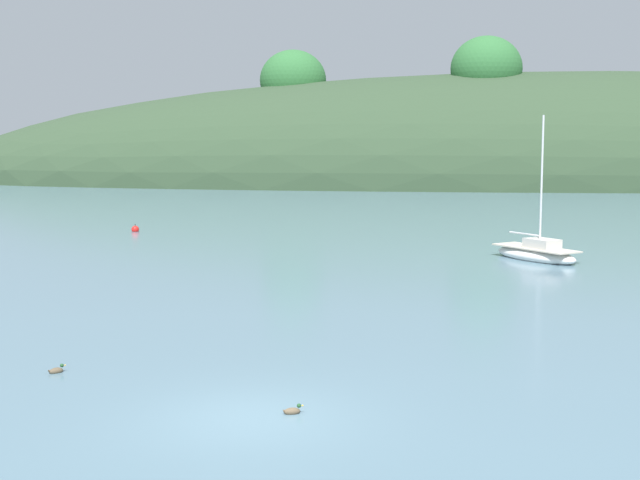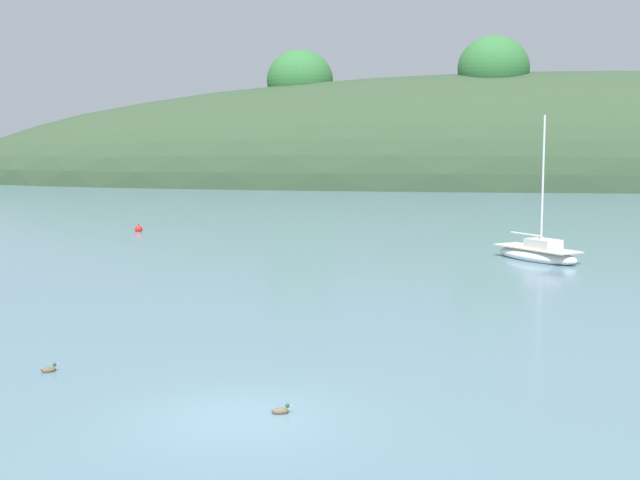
{
  "view_description": "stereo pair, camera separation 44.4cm",
  "coord_description": "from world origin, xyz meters",
  "px_view_note": "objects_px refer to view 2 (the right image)",
  "views": [
    {
      "loc": [
        2.55,
        -17.21,
        5.66
      ],
      "look_at": [
        0.0,
        20.0,
        1.2
      ],
      "focal_mm": 50.22,
      "sensor_mm": 36.0,
      "label": 1
    },
    {
      "loc": [
        3.0,
        -17.18,
        5.66
      ],
      "look_at": [
        0.0,
        20.0,
        1.2
      ],
      "focal_mm": 50.22,
      "sensor_mm": 36.0,
      "label": 2
    }
  ],
  "objects_px": {
    "duck_straggler": "(281,411)",
    "duck_lone_right": "(49,370)",
    "mooring_buoy_outer": "(139,229)",
    "sailboat_cream_ketch": "(538,253)"
  },
  "relations": [
    {
      "from": "duck_lone_right",
      "to": "sailboat_cream_ketch",
      "type": "bearing_deg",
      "value": 53.94
    },
    {
      "from": "sailboat_cream_ketch",
      "to": "mooring_buoy_outer",
      "type": "height_order",
      "value": "sailboat_cream_ketch"
    },
    {
      "from": "mooring_buoy_outer",
      "to": "duck_lone_right",
      "type": "xyz_separation_m",
      "value": [
        6.54,
        -30.38,
        -0.07
      ]
    },
    {
      "from": "sailboat_cream_ketch",
      "to": "duck_lone_right",
      "type": "bearing_deg",
      "value": -126.06
    },
    {
      "from": "mooring_buoy_outer",
      "to": "duck_straggler",
      "type": "xyz_separation_m",
      "value": [
        12.45,
        -33.1,
        -0.07
      ]
    },
    {
      "from": "mooring_buoy_outer",
      "to": "duck_lone_right",
      "type": "distance_m",
      "value": 31.07
    },
    {
      "from": "duck_straggler",
      "to": "duck_lone_right",
      "type": "distance_m",
      "value": 6.51
    },
    {
      "from": "sailboat_cream_ketch",
      "to": "duck_lone_right",
      "type": "xyz_separation_m",
      "value": [
        -14.67,
        -20.15,
        -0.25
      ]
    },
    {
      "from": "duck_lone_right",
      "to": "duck_straggler",
      "type": "bearing_deg",
      "value": -24.72
    },
    {
      "from": "mooring_buoy_outer",
      "to": "duck_lone_right",
      "type": "bearing_deg",
      "value": -77.86
    }
  ]
}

